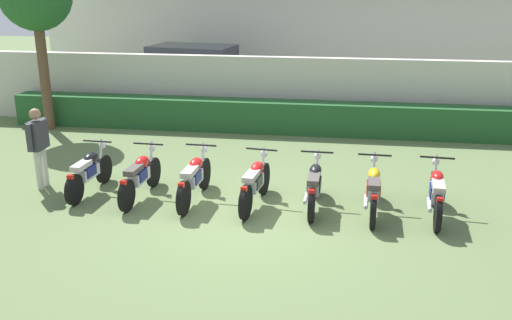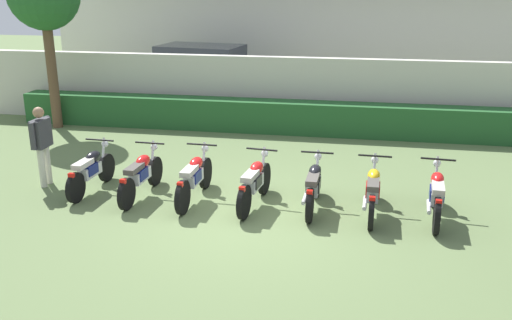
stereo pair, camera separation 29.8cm
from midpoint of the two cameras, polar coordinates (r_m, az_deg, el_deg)
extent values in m
plane|color=#607547|center=(9.90, -0.15, -5.90)|extent=(60.00, 60.00, 0.00)
cube|color=beige|center=(15.86, 4.29, 6.85)|extent=(19.09, 0.30, 1.95)
cube|color=#235628|center=(15.29, 3.95, 4.34)|extent=(15.27, 0.70, 0.86)
cube|color=navy|center=(19.24, -4.54, 8.07)|extent=(4.71, 2.46, 1.00)
cube|color=#2D333D|center=(19.19, -5.16, 10.53)|extent=(2.91, 2.06, 0.65)
cylinder|color=black|center=(19.62, 0.82, 7.13)|extent=(0.70, 0.31, 0.68)
cylinder|color=black|center=(17.90, -1.00, 6.09)|extent=(0.70, 0.31, 0.68)
cylinder|color=black|center=(20.78, -7.55, 7.58)|extent=(0.70, 0.31, 0.68)
cylinder|color=black|center=(19.17, -9.97, 6.61)|extent=(0.70, 0.31, 0.68)
cylinder|color=brown|center=(16.56, -19.42, 8.12)|extent=(0.27, 0.27, 2.95)
cylinder|color=black|center=(11.94, -14.21, -0.75)|extent=(0.12, 0.58, 0.58)
cylinder|color=black|center=(10.95, -17.05, -2.71)|extent=(0.12, 0.58, 0.58)
cube|color=silver|center=(11.35, -15.75, -1.05)|extent=(0.23, 0.61, 0.22)
ellipsoid|color=black|center=(11.42, -15.44, 0.31)|extent=(0.24, 0.45, 0.22)
cube|color=beige|center=(11.10, -16.40, -0.40)|extent=(0.22, 0.53, 0.10)
cube|color=red|center=(10.78, -17.44, -1.49)|extent=(0.10, 0.08, 0.08)
cylinder|color=silver|center=(11.77, -14.52, 0.59)|extent=(0.06, 0.23, 0.65)
cylinder|color=black|center=(11.61, -14.84, 1.97)|extent=(0.60, 0.06, 0.04)
sphere|color=silver|center=(11.82, -14.35, 1.58)|extent=(0.14, 0.14, 0.14)
cylinder|color=silver|center=(11.25, -16.83, -2.03)|extent=(0.09, 0.55, 0.07)
cube|color=navy|center=(11.30, -15.89, -0.89)|extent=(0.26, 0.37, 0.20)
cylinder|color=black|center=(11.51, -9.45, -1.11)|extent=(0.12, 0.60, 0.59)
cylinder|color=black|center=(10.38, -12.17, -3.40)|extent=(0.12, 0.60, 0.59)
cube|color=silver|center=(10.85, -10.89, -1.54)|extent=(0.23, 0.61, 0.22)
ellipsoid|color=red|center=(10.92, -10.61, -0.11)|extent=(0.24, 0.45, 0.22)
cube|color=#4C4742|center=(10.58, -11.45, -0.87)|extent=(0.22, 0.53, 0.10)
cube|color=red|center=(10.20, -12.51, -2.13)|extent=(0.10, 0.08, 0.08)
cylinder|color=silver|center=(11.33, -9.70, 0.28)|extent=(0.06, 0.23, 0.65)
cylinder|color=black|center=(11.16, -9.96, 1.71)|extent=(0.60, 0.06, 0.04)
sphere|color=silver|center=(11.37, -9.54, 1.30)|extent=(0.14, 0.14, 0.14)
cylinder|color=silver|center=(10.72, -11.97, -2.57)|extent=(0.09, 0.55, 0.07)
cube|color=navy|center=(10.79, -11.01, -1.37)|extent=(0.26, 0.37, 0.20)
cylinder|color=black|center=(11.23, -4.38, -1.32)|extent=(0.11, 0.62, 0.62)
cylinder|color=black|center=(10.03, -6.59, -3.78)|extent=(0.11, 0.62, 0.62)
cube|color=silver|center=(10.53, -5.53, -1.81)|extent=(0.22, 0.61, 0.22)
ellipsoid|color=red|center=(10.61, -5.29, -0.34)|extent=(0.23, 0.45, 0.22)
cube|color=#B2ADA3|center=(10.25, -5.95, -1.12)|extent=(0.22, 0.53, 0.10)
cube|color=red|center=(9.84, -6.84, -2.48)|extent=(0.10, 0.08, 0.08)
cylinder|color=silver|center=(11.05, -4.55, 0.10)|extent=(0.06, 0.23, 0.65)
cylinder|color=black|center=(10.87, -4.73, 1.57)|extent=(0.60, 0.06, 0.04)
sphere|color=silver|center=(11.09, -4.41, 1.16)|extent=(0.14, 0.14, 0.14)
cylinder|color=silver|center=(10.39, -6.56, -2.88)|extent=(0.09, 0.55, 0.07)
cube|color=navy|center=(10.47, -5.62, -1.64)|extent=(0.25, 0.37, 0.20)
cylinder|color=black|center=(10.90, 1.63, -1.89)|extent=(0.16, 0.62, 0.61)
cylinder|color=black|center=(9.76, -0.35, -4.29)|extent=(0.16, 0.62, 0.61)
cube|color=silver|center=(10.23, 0.62, -2.33)|extent=(0.27, 0.62, 0.22)
ellipsoid|color=red|center=(10.31, 0.89, -0.82)|extent=(0.27, 0.46, 0.22)
cube|color=#B2ADA3|center=(9.95, 0.25, -1.64)|extent=(0.26, 0.54, 0.10)
cube|color=red|center=(9.57, -0.53, -2.95)|extent=(0.11, 0.09, 0.08)
cylinder|color=silver|center=(10.71, 1.52, -0.43)|extent=(0.08, 0.23, 0.65)
cylinder|color=black|center=(10.53, 1.40, 1.07)|extent=(0.60, 0.10, 0.04)
sphere|color=silver|center=(10.76, 1.68, 0.65)|extent=(0.14, 0.14, 0.14)
cylinder|color=silver|center=(10.09, -0.44, -3.43)|extent=(0.13, 0.55, 0.07)
cube|color=black|center=(10.17, 0.54, -2.16)|extent=(0.28, 0.38, 0.20)
cylinder|color=black|center=(10.83, 6.99, -2.21)|extent=(0.10, 0.60, 0.59)
cylinder|color=black|center=(9.70, 6.35, -4.63)|extent=(0.10, 0.60, 0.59)
cube|color=silver|center=(10.16, 6.69, -2.66)|extent=(0.21, 0.60, 0.22)
ellipsoid|color=black|center=(10.24, 6.82, -1.13)|extent=(0.23, 0.44, 0.22)
cube|color=#4C4742|center=(9.87, 6.61, -1.98)|extent=(0.21, 0.52, 0.10)
cube|color=red|center=(9.50, 6.34, -3.30)|extent=(0.10, 0.08, 0.08)
cylinder|color=silver|center=(10.64, 7.01, -0.75)|extent=(0.05, 0.23, 0.65)
cylinder|color=black|center=(10.46, 7.03, 0.76)|extent=(0.60, 0.05, 0.04)
sphere|color=silver|center=(10.69, 7.10, 0.35)|extent=(0.14, 0.14, 0.14)
cylinder|color=silver|center=(9.98, 5.84, -3.81)|extent=(0.08, 0.55, 0.07)
cube|color=black|center=(10.10, 6.67, -2.50)|extent=(0.25, 0.36, 0.20)
cylinder|color=black|center=(10.81, 12.54, -2.56)|extent=(0.11, 0.59, 0.59)
cylinder|color=black|center=(9.60, 12.47, -5.21)|extent=(0.11, 0.59, 0.59)
cube|color=silver|center=(10.10, 12.56, -3.12)|extent=(0.22, 0.61, 0.22)
ellipsoid|color=yellow|center=(10.18, 12.65, -1.58)|extent=(0.23, 0.45, 0.22)
cube|color=#4C4742|center=(9.81, 12.63, -2.45)|extent=(0.22, 0.53, 0.10)
cube|color=red|center=(9.40, 12.58, -3.87)|extent=(0.10, 0.08, 0.08)
cylinder|color=silver|center=(10.62, 12.65, -1.11)|extent=(0.06, 0.23, 0.65)
cylinder|color=black|center=(10.44, 12.76, 0.39)|extent=(0.60, 0.06, 0.04)
sphere|color=silver|center=(10.67, 12.72, -0.01)|extent=(0.14, 0.14, 0.14)
cylinder|color=silver|center=(9.92, 11.81, -4.28)|extent=(0.09, 0.55, 0.07)
cube|color=#A51414|center=(10.04, 12.58, -2.95)|extent=(0.25, 0.37, 0.20)
cylinder|color=black|center=(10.88, 18.36, -2.87)|extent=(0.14, 0.62, 0.62)
cylinder|color=black|center=(9.72, 18.67, -5.39)|extent=(0.14, 0.62, 0.62)
cube|color=silver|center=(10.20, 18.60, -3.38)|extent=(0.25, 0.61, 0.22)
ellipsoid|color=red|center=(10.28, 18.68, -1.85)|extent=(0.25, 0.46, 0.22)
cube|color=#B2ADA3|center=(9.91, 18.78, -2.71)|extent=(0.24, 0.53, 0.10)
cube|color=red|center=(9.52, 18.87, -4.07)|extent=(0.11, 0.09, 0.08)
cylinder|color=silver|center=(10.69, 18.55, -1.43)|extent=(0.07, 0.23, 0.65)
cylinder|color=black|center=(10.51, 18.74, 0.07)|extent=(0.60, 0.08, 0.04)
sphere|color=silver|center=(10.74, 18.62, -0.33)|extent=(0.14, 0.14, 0.14)
cylinder|color=silver|center=(10.00, 17.91, -4.52)|extent=(0.11, 0.55, 0.07)
cube|color=navy|center=(10.13, 18.64, -3.21)|extent=(0.27, 0.38, 0.20)
cylinder|color=beige|center=(12.13, -19.68, -0.43)|extent=(0.13, 0.13, 0.80)
cylinder|color=beige|center=(11.96, -20.18, -0.74)|extent=(0.13, 0.13, 0.80)
cube|color=#38383D|center=(11.86, -20.27, 2.55)|extent=(0.22, 0.47, 0.57)
cylinder|color=#38383D|center=(12.09, -19.61, 2.97)|extent=(0.09, 0.09, 0.54)
cylinder|color=#38383D|center=(11.62, -20.97, 2.24)|extent=(0.09, 0.09, 0.54)
sphere|color=#9E7556|center=(11.76, -20.49, 4.53)|extent=(0.22, 0.22, 0.22)
camera|label=1|loc=(0.15, -89.19, 0.26)|focal=39.52mm
camera|label=2|loc=(0.15, 90.81, -0.26)|focal=39.52mm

